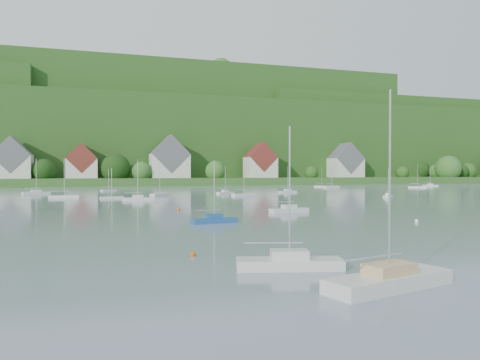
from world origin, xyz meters
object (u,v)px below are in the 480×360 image
object	(u,v)px
near_sailboat_0	(289,262)
near_sailboat_1	(214,219)
near_sailboat_2	(389,279)
near_sailboat_3	(289,209)

from	to	relation	value
near_sailboat_0	near_sailboat_1	distance (m)	24.23
near_sailboat_0	near_sailboat_1	xyz separation A→B (m)	(1.71, 24.17, -0.04)
near_sailboat_1	near_sailboat_2	size ratio (longest dim) A/B	0.72
near_sailboat_0	near_sailboat_3	world-z (taller)	near_sailboat_0
near_sailboat_0	near_sailboat_2	world-z (taller)	near_sailboat_2
near_sailboat_0	near_sailboat_2	bearing A→B (deg)	-48.30
near_sailboat_1	near_sailboat_2	distance (m)	29.58
near_sailboat_1	near_sailboat_0	bearing A→B (deg)	-102.83
near_sailboat_3	near_sailboat_2	bearing A→B (deg)	-117.73
near_sailboat_3	near_sailboat_1	bearing A→B (deg)	-154.09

